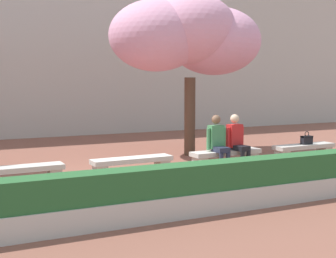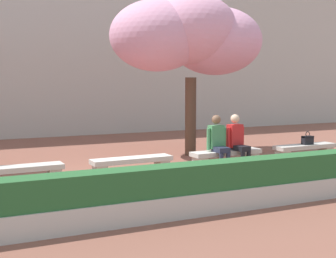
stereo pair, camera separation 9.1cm
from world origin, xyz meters
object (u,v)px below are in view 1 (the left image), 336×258
Objects in this scene: stone_bench_east_end at (304,150)px; stone_bench_near_east at (226,157)px; handbag at (307,139)px; person_seated_left at (218,141)px; person_seated_right at (237,139)px; stone_bench_center at (132,164)px; cherry_tree_main at (188,36)px; stone_bench_near_west at (17,174)px.

stone_bench_near_east is at bearing 180.00° from stone_bench_east_end.
handbag is (0.06, -0.02, 0.28)m from stone_bench_east_end.
person_seated_left is 1.00× the size of person_seated_right.
stone_bench_center is 0.40× the size of cherry_tree_main.
person_seated_right is 3.81× the size of handbag.
stone_bench_near_west is 4.49m from person_seated_left.
stone_bench_near_east is 0.48m from person_seated_left.
handbag is (4.79, -0.02, 0.28)m from stone_bench_center.
stone_bench_east_end is at bearing 156.46° from handbag.
stone_bench_center is 4.63m from cherry_tree_main.
stone_bench_center is 1.39× the size of person_seated_right.
person_seated_right is at bearing -1.15° from stone_bench_center.
person_seated_left is 3.59m from cherry_tree_main.
handbag is at bearing -23.54° from stone_bench_east_end.
stone_bench_near_west is 1.39× the size of person_seated_left.
handbag is at bearing 0.75° from person_seated_right.
cherry_tree_main is (-2.12, 2.37, 3.00)m from stone_bench_east_end.
person_seated_right is (-2.10, -0.05, 0.40)m from stone_bench_east_end.
person_seated_left is (2.11, -0.05, 0.40)m from stone_bench_center.
stone_bench_east_end is 0.28m from handbag.
stone_bench_near_east is at bearing -95.80° from cherry_tree_main.
person_seated_right is (2.63, -0.05, 0.40)m from stone_bench_center.
stone_bench_near_west is 5.28× the size of handbag.
stone_bench_center is at bearing 178.85° from person_seated_right.
handbag is 4.23m from cherry_tree_main.
stone_bench_center is at bearing 179.70° from handbag.
stone_bench_near_east is at bearing 0.00° from stone_bench_near_west.
stone_bench_center is at bearing 180.00° from stone_bench_east_end.
stone_bench_center is at bearing 178.54° from person_seated_left.
stone_bench_near_west is 1.00× the size of stone_bench_near_east.
person_seated_right reaches higher than stone_bench_near_east.
stone_bench_east_end is at bearing 0.00° from stone_bench_near_east.
stone_bench_near_west is at bearing 179.39° from person_seated_right.
stone_bench_east_end is 0.40× the size of cherry_tree_main.
person_seated_left is at bearing -168.35° from stone_bench_near_east.
cherry_tree_main reaches higher than handbag.
cherry_tree_main is at bearing 42.33° from stone_bench_center.
stone_bench_east_end is 5.28× the size of handbag.
handbag reaches higher than stone_bench_near_east.
handbag is (7.15, -0.02, 0.28)m from stone_bench_near_west.
person_seated_left is at bearing -1.46° from stone_bench_center.
stone_bench_center is 1.00× the size of stone_bench_near_east.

